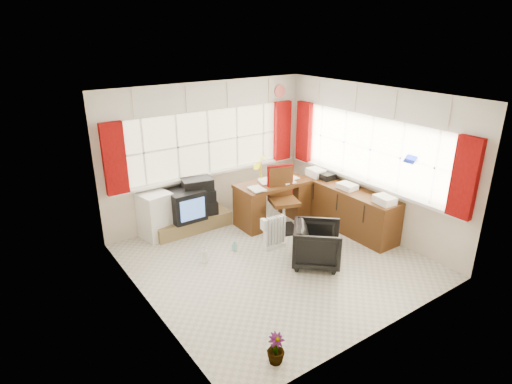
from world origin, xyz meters
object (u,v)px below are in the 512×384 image
Objects in this scene: desk at (273,200)px; desk_lamp at (261,163)px; crt_tv at (186,204)px; task_chair at (282,196)px; office_chair at (317,245)px; tv_bench at (191,223)px; mini_fridge at (155,215)px; credenza at (347,208)px; radiator at (274,235)px.

desk is 2.90× the size of desk_lamp.
desk_lamp reaches higher than crt_tv.
task_chair reaches higher than crt_tv.
office_chair is at bearing -98.30° from desk_lamp.
tv_bench is 2.42× the size of crt_tv.
desk is at bearing -68.78° from desk_lamp.
desk_lamp is 0.33× the size of tv_bench.
office_chair is 1.22× the size of crt_tv.
mini_fridge is (-1.89, 0.42, -0.69)m from desk_lamp.
tv_bench is at bearing 18.89° from crt_tv.
desk is 1.88× the size of office_chair.
credenza reaches higher than mini_fridge.
desk_lamp is 1.52m from crt_tv.
credenza is at bearing -46.00° from desk.
mini_fridge is at bearing 78.32° from office_chair.
credenza is (1.01, -1.18, -0.70)m from desk_lamp.
credenza reaches higher than office_chair.
tv_bench is 1.76× the size of mini_fridge.
desk is 1.62m from office_chair.
mini_fridge is (-1.62, 2.23, 0.08)m from office_chair.
task_chair reaches higher than radiator.
task_chair is at bearing 145.07° from credenza.
office_chair is 0.35× the size of credenza.
radiator is at bearing -60.12° from tv_bench.
desk_lamp is 0.40× the size of task_chair.
desk is 1.32m from credenza.
desk_lamp reaches higher than tv_bench.
desk_lamp is 0.65× the size of office_chair.
office_chair is (-0.26, -1.81, -0.77)m from desk_lamp.
office_chair is at bearing -102.73° from desk.
office_chair is at bearing -104.57° from task_chair.
credenza is at bearing -49.61° from desk_lamp.
task_chair is at bearing -82.59° from desk_lamp.
desk_lamp is 2.05m from mini_fridge.
desk_lamp is at bearing 130.39° from credenza.
task_chair reaches higher than office_chair.
radiator is 0.68× the size of mini_fridge.
crt_tv is (-0.11, -0.04, 0.39)m from tv_bench.
desk reaches higher than radiator.
tv_bench is (-0.79, 1.38, -0.10)m from radiator.
office_chair is 0.51× the size of tv_bench.
desk_lamp reaches higher than office_chair.
credenza reaches higher than desk.
desk_lamp reaches higher than credenza.
desk is at bearing -20.03° from crt_tv.
radiator is 2.03m from mini_fridge.
office_chair is 0.89× the size of mini_fridge.
tv_bench is (-1.36, 0.57, -0.30)m from desk.
crt_tv is (-1.45, 0.83, -0.09)m from task_chair.
desk is 2.47× the size of radiator.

